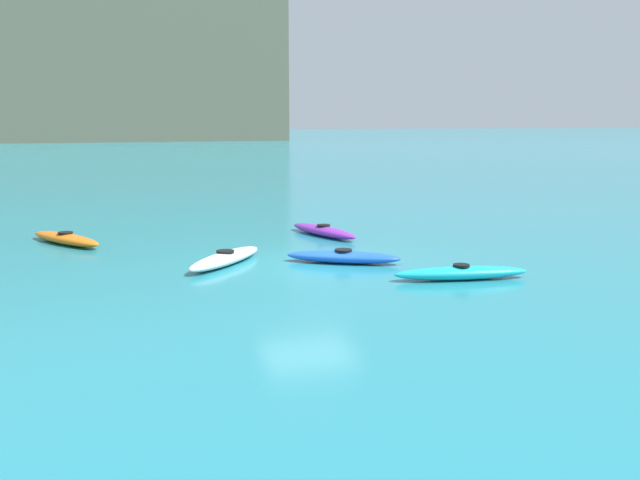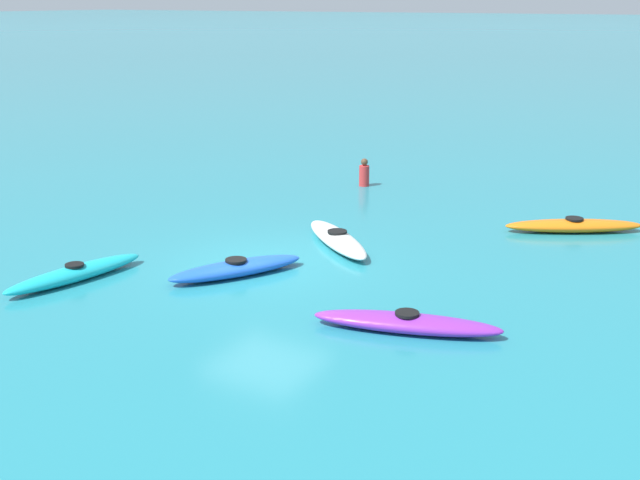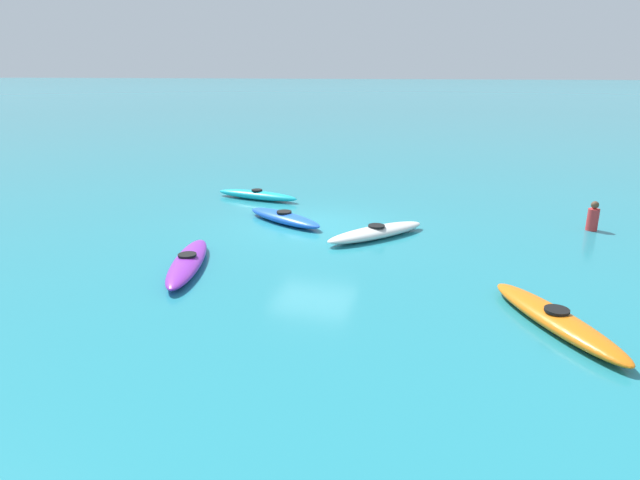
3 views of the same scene
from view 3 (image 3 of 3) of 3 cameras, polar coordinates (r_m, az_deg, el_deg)
name	(u,v)px [view 3 (image 3 of 3)]	position (r m, az deg, el deg)	size (l,w,h in m)	color
ground_plane	(313,226)	(16.25, -0.70, 1.56)	(600.00, 600.00, 0.00)	teal
kayak_blue	(284,218)	(16.55, -3.85, 2.40)	(3.01, 2.15, 0.37)	blue
kayak_orange	(556,319)	(10.76, 23.89, -7.76)	(2.41, 3.35, 0.37)	orange
kayak_white	(376,232)	(15.10, 6.04, 0.84)	(2.75, 3.00, 0.37)	white
kayak_purple	(188,262)	(13.06, -13.96, -2.31)	(1.62, 3.45, 0.37)	purple
kayak_cyan	(257,195)	(19.71, -6.74, 4.80)	(3.33, 1.18, 0.37)	#19B7C6
person_near_shore	(593,218)	(17.60, 27.16, 2.15)	(0.44, 0.44, 0.88)	red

